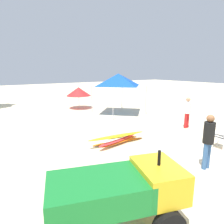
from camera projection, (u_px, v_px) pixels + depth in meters
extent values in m
plane|color=beige|center=(191.00, 169.00, 6.05)|extent=(80.00, 80.00, 0.00)
cube|color=#197A2D|center=(98.00, 192.00, 3.56)|extent=(2.05, 1.61, 0.50)
cube|color=gold|center=(158.00, 179.00, 3.86)|extent=(1.10, 1.29, 0.60)
cylinder|color=black|center=(159.00, 158.00, 3.77)|extent=(0.08, 0.08, 0.30)
cylinder|color=black|center=(143.00, 191.00, 4.49)|extent=(0.63, 0.36, 0.60)
cylinder|color=black|center=(62.00, 205.00, 4.02)|extent=(0.63, 0.36, 0.60)
cube|color=white|center=(221.00, 137.00, 7.62)|extent=(0.48, 0.48, 0.04)
cube|color=white|center=(222.00, 135.00, 7.60)|extent=(0.48, 0.48, 0.04)
cube|color=white|center=(222.00, 133.00, 7.58)|extent=(0.48, 0.48, 0.04)
cylinder|color=white|center=(218.00, 140.00, 7.95)|extent=(0.04, 0.04, 0.42)
cylinder|color=white|center=(212.00, 142.00, 7.72)|extent=(0.04, 0.04, 0.42)
cylinder|color=white|center=(223.00, 146.00, 7.38)|extent=(0.04, 0.04, 0.42)
ellipsoid|color=orange|center=(119.00, 141.00, 8.29)|extent=(2.35, 0.65, 0.08)
ellipsoid|color=orange|center=(120.00, 141.00, 8.11)|extent=(1.98, 0.59, 0.08)
ellipsoid|color=red|center=(118.00, 140.00, 8.05)|extent=(2.20, 0.73, 0.08)
ellipsoid|color=white|center=(121.00, 136.00, 8.22)|extent=(2.09, 0.70, 0.08)
ellipsoid|color=yellow|center=(117.00, 136.00, 8.01)|extent=(2.57, 0.55, 0.08)
cylinder|color=red|center=(186.00, 121.00, 10.27)|extent=(0.14, 0.14, 0.78)
cylinder|color=red|center=(188.00, 120.00, 10.35)|extent=(0.14, 0.14, 0.78)
cylinder|color=white|center=(188.00, 107.00, 10.16)|extent=(0.32, 0.32, 0.62)
sphere|color=tan|center=(188.00, 99.00, 10.07)|extent=(0.21, 0.21, 0.21)
cylinder|color=#33598C|center=(205.00, 156.00, 6.00)|extent=(0.14, 0.14, 0.83)
cylinder|color=#33598C|center=(208.00, 155.00, 6.09)|extent=(0.14, 0.14, 0.83)
cylinder|color=black|center=(209.00, 133.00, 5.89)|extent=(0.32, 0.32, 0.66)
sphere|color=brown|center=(211.00, 118.00, 5.79)|extent=(0.22, 0.22, 0.22)
cylinder|color=#B2B2B7|center=(113.00, 104.00, 11.78)|extent=(0.05, 0.05, 1.93)
cylinder|color=#B2B2B7|center=(146.00, 101.00, 13.24)|extent=(0.05, 0.05, 1.93)
cylinder|color=#B2B2B7|center=(92.00, 99.00, 13.95)|extent=(0.05, 0.05, 1.93)
cylinder|color=#B2B2B7|center=(122.00, 96.00, 15.42)|extent=(0.05, 0.05, 1.93)
pyramid|color=#144CB2|center=(118.00, 80.00, 13.31)|extent=(2.68, 2.68, 0.81)
cylinder|color=beige|center=(79.00, 98.00, 15.38)|extent=(0.04, 0.04, 1.68)
cone|color=red|center=(79.00, 91.00, 15.27)|extent=(1.90, 1.90, 0.67)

